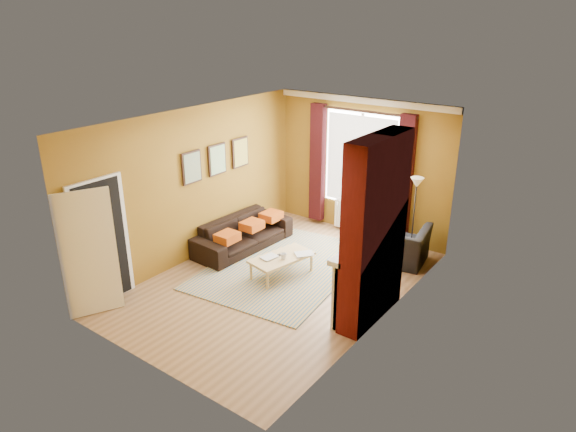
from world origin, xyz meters
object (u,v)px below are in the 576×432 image
object	(u,v)px
coffee_table	(282,258)
wicker_stool	(354,230)
floor_lamp	(416,196)
sofa	(243,233)
armchair	(396,244)

from	to	relation	value
coffee_table	wicker_stool	xyz separation A→B (m)	(0.24, 2.11, -0.14)
floor_lamp	coffee_table	bearing A→B (deg)	-129.31
wicker_stool	floor_lamp	world-z (taller)	floor_lamp
sofa	wicker_stool	xyz separation A→B (m)	(1.54, 1.64, -0.11)
coffee_table	floor_lamp	distance (m)	2.63
sofa	armchair	xyz separation A→B (m)	(2.66, 1.22, 0.05)
coffee_table	armchair	bearing A→B (deg)	63.31
armchair	wicker_stool	bearing A→B (deg)	-29.70
armchair	coffee_table	distance (m)	2.17
armchair	floor_lamp	distance (m)	0.96
sofa	coffee_table	distance (m)	1.38
wicker_stool	sofa	bearing A→B (deg)	-133.23
floor_lamp	armchair	bearing A→B (deg)	-132.60
sofa	armchair	world-z (taller)	armchair
wicker_stool	floor_lamp	xyz separation A→B (m)	(1.32, -0.20, 1.07)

